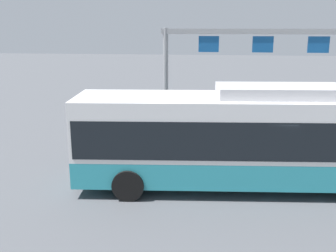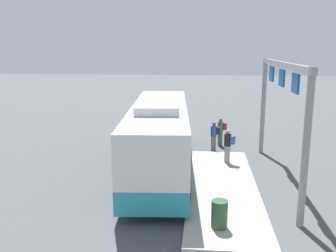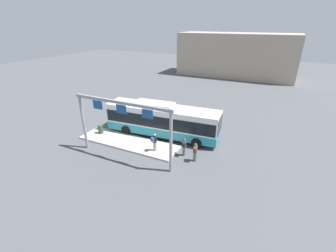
# 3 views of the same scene
# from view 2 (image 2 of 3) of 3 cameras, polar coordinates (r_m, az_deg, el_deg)

# --- Properties ---
(ground_plane) EXTENTS (120.00, 120.00, 0.00)m
(ground_plane) POSITION_cam_2_polar(r_m,az_deg,el_deg) (17.70, -1.32, -6.80)
(ground_plane) COLOR #4C4F54
(platform_curb) EXTENTS (10.00, 2.80, 0.16)m
(platform_curb) POSITION_cam_2_polar(r_m,az_deg,el_deg) (15.51, 8.51, -9.44)
(platform_curb) COLOR #B2ADA3
(platform_curb) RESTS_ON ground
(bus_main) EXTENTS (11.66, 3.39, 3.46)m
(bus_main) POSITION_cam_2_polar(r_m,az_deg,el_deg) (17.18, -1.35, -1.08)
(bus_main) COLOR teal
(bus_main) RESTS_ON ground
(person_boarding) EXTENTS (0.39, 0.57, 1.67)m
(person_boarding) POSITION_cam_2_polar(r_m,az_deg,el_deg) (21.84, 8.24, -0.80)
(person_boarding) COLOR #476B4C
(person_boarding) RESTS_ON ground
(person_waiting_near) EXTENTS (0.38, 0.56, 1.67)m
(person_waiting_near) POSITION_cam_2_polar(r_m,az_deg,el_deg) (20.70, 7.22, -1.50)
(person_waiting_near) COLOR slate
(person_waiting_near) RESTS_ON ground
(person_waiting_mid) EXTENTS (0.48, 0.60, 1.67)m
(person_waiting_mid) POSITION_cam_2_polar(r_m,az_deg,el_deg) (18.19, 9.35, -2.97)
(person_waiting_mid) COLOR gray
(person_waiting_mid) RESTS_ON platform_curb
(platform_sign_gantry) EXTENTS (8.99, 0.24, 5.20)m
(platform_sign_gantry) POSITION_cam_2_polar(r_m,az_deg,el_deg) (16.21, 17.14, 4.49)
(platform_sign_gantry) COLOR gray
(platform_sign_gantry) RESTS_ON ground
(trash_bin) EXTENTS (0.52, 0.52, 0.90)m
(trash_bin) POSITION_cam_2_polar(r_m,az_deg,el_deg) (11.97, 8.02, -13.44)
(trash_bin) COLOR #2D5133
(trash_bin) RESTS_ON platform_curb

